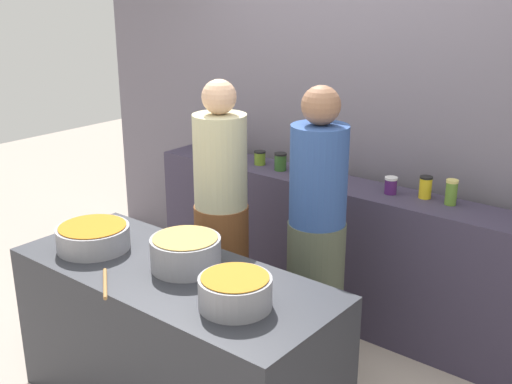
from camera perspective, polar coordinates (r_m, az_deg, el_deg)
name	(u,v)px	position (r m, az deg, el deg)	size (l,w,h in m)	color
storefront_wall	(361,85)	(4.22, 9.56, 9.57)	(4.80, 0.12, 3.00)	slate
display_shelf	(327,247)	(4.22, 6.44, -4.99)	(2.70, 0.36, 0.93)	#393247
prep_table	(175,344)	(3.28, -7.36, -13.58)	(1.70, 0.70, 0.82)	#2A2C32
preserve_jar_0	(206,142)	(4.75, -4.56, 4.56)	(0.08, 0.08, 0.13)	#512C44
preserve_jar_1	(223,146)	(4.62, -3.00, 4.17)	(0.07, 0.07, 0.12)	#9A340C
preserve_jar_2	(228,151)	(4.47, -2.53, 3.71)	(0.07, 0.07, 0.13)	#7E390E
preserve_jar_3	(260,158)	(4.37, 0.35, 3.13)	(0.08, 0.08, 0.10)	olive
preserve_jar_4	(280,162)	(4.24, 2.24, 2.78)	(0.09, 0.09, 0.12)	#2E5924
preserve_jar_5	(302,166)	(4.11, 4.19, 2.40)	(0.07, 0.07, 0.14)	orange
preserve_jar_6	(391,185)	(3.85, 12.14, 0.60)	(0.08, 0.08, 0.10)	#4A1C5E
preserve_jar_7	(425,187)	(3.82, 15.15, 0.43)	(0.08, 0.08, 0.13)	yellow
preserve_jar_8	(451,192)	(3.74, 17.33, -0.01)	(0.07, 0.07, 0.15)	olive
cooking_pot_left	(93,237)	(3.38, -14.56, -4.00)	(0.38, 0.38, 0.13)	gray
cooking_pot_center	(186,253)	(3.07, -6.41, -5.51)	(0.34, 0.34, 0.16)	gray
cooking_pot_right	(235,292)	(2.71, -1.90, -9.07)	(0.32, 0.32, 0.14)	gray
wooden_spoon	(105,284)	(3.00, -13.55, -8.09)	(0.02, 0.02, 0.30)	#9E703D
cook_with_tongs	(222,229)	(3.75, -3.15, -3.35)	(0.32, 0.32, 1.63)	brown
cook_in_cap	(316,246)	(3.51, 5.50, -4.89)	(0.33, 0.33, 1.64)	#505644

